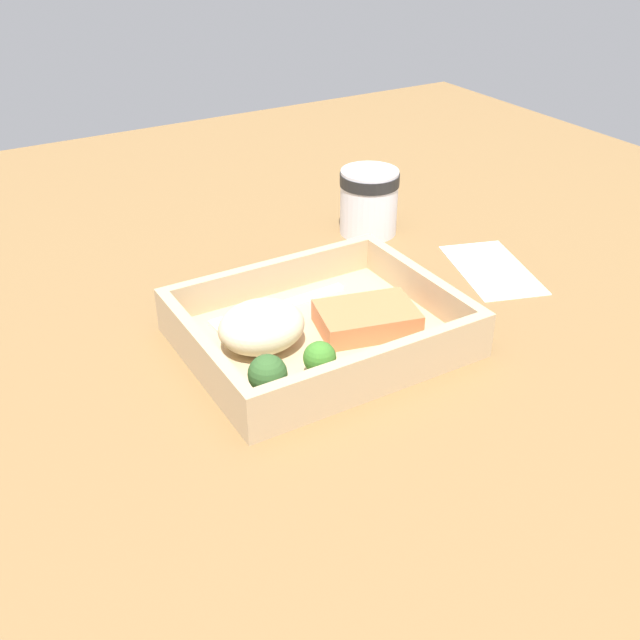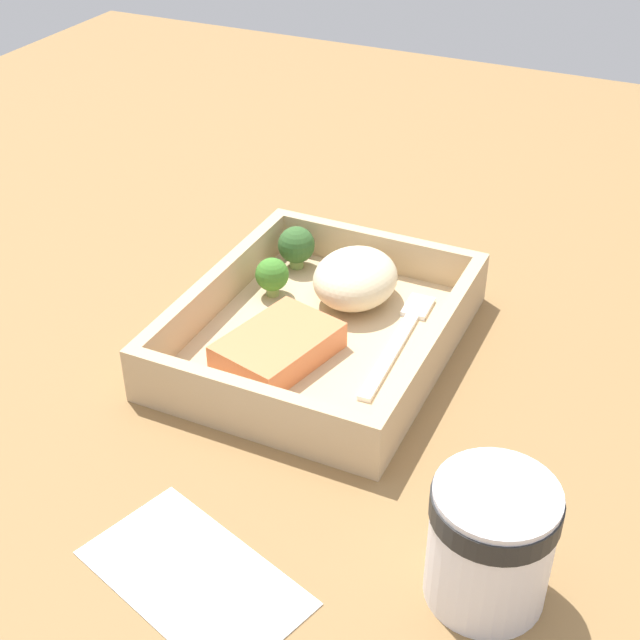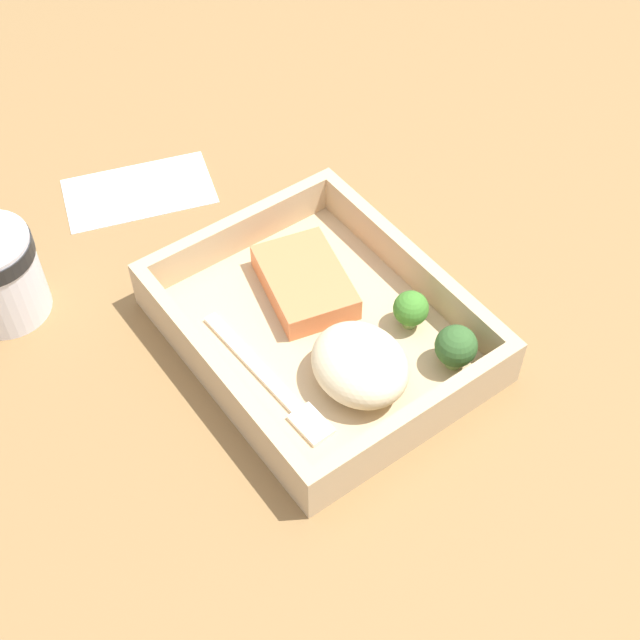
{
  "view_description": "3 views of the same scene",
  "coord_description": "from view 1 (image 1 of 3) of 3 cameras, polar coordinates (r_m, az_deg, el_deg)",
  "views": [
    {
      "loc": [
        32.46,
        54.91,
        41.11
      ],
      "look_at": [
        0.0,
        0.0,
        2.7
      ],
      "focal_mm": 42.0,
      "sensor_mm": 36.0,
      "label": 1
    },
    {
      "loc": [
        -56.37,
        -26.27,
        44.76
      ],
      "look_at": [
        0.0,
        0.0,
        2.7
      ],
      "focal_mm": 50.0,
      "sensor_mm": 36.0,
      "label": 2
    },
    {
      "loc": [
        38.61,
        -28.29,
        60.16
      ],
      "look_at": [
        0.0,
        0.0,
        2.7
      ],
      "focal_mm": 50.0,
      "sensor_mm": 36.0,
      "label": 3
    }
  ],
  "objects": [
    {
      "name": "broccoli_floret_2",
      "position": [
        0.68,
        -0.02,
        -2.95
      ],
      "size": [
        3.05,
        3.05,
        3.68
      ],
      "color": "#7FA156",
      "rests_on": "takeout_tray"
    },
    {
      "name": "receipt_slip",
      "position": [
        0.92,
        12.97,
        3.81
      ],
      "size": [
        12.22,
        16.35,
        0.24
      ],
      "primitive_type": "cube",
      "rotation": [
        0.0,
        0.0,
        -0.32
      ],
      "color": "white",
      "rests_on": "ground_plane"
    },
    {
      "name": "takeout_tray",
      "position": [
        0.76,
        -0.0,
        -1.36
      ],
      "size": [
        26.41,
        21.42,
        1.2
      ],
      "primitive_type": "cube",
      "color": "tan",
      "rests_on": "ground_plane"
    },
    {
      "name": "paper_cup",
      "position": [
        0.98,
        3.75,
        9.23
      ],
      "size": [
        7.65,
        7.65,
        8.51
      ],
      "color": "white",
      "rests_on": "ground_plane"
    },
    {
      "name": "tray_rim",
      "position": [
        0.74,
        -0.0,
        0.21
      ],
      "size": [
        26.41,
        21.42,
        3.64
      ],
      "color": "tan",
      "rests_on": "takeout_tray"
    },
    {
      "name": "fork",
      "position": [
        0.79,
        -3.76,
        0.86
      ],
      "size": [
        15.86,
        2.35,
        0.44
      ],
      "color": "white",
      "rests_on": "takeout_tray"
    },
    {
      "name": "mashed_potatoes",
      "position": [
        0.72,
        -4.48,
        -0.5
      ],
      "size": [
        8.59,
        7.35,
        4.71
      ],
      "primitive_type": "ellipsoid",
      "color": "beige",
      "rests_on": "takeout_tray"
    },
    {
      "name": "salmon_fillet",
      "position": [
        0.76,
        3.58,
        0.13
      ],
      "size": [
        11.09,
        8.83,
        2.34
      ],
      "primitive_type": "cube",
      "rotation": [
        0.0,
        0.0,
        -0.24
      ],
      "color": "#DD7746",
      "rests_on": "takeout_tray"
    },
    {
      "name": "ground_plane",
      "position": [
        0.76,
        -0.0,
        -2.38
      ],
      "size": [
        160.0,
        160.0,
        2.0
      ],
      "primitive_type": "cube",
      "color": "olive"
    },
    {
      "name": "broccoli_floret_1",
      "position": [
        0.65,
        -4.01,
        -4.19
      ],
      "size": [
        3.51,
        3.51,
        4.17
      ],
      "color": "#759852",
      "rests_on": "takeout_tray"
    }
  ]
}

